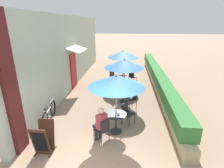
# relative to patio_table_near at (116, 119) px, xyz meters

# --- Properties ---
(cafe_facade_wall) EXTENTS (0.98, 13.99, 4.20)m
(cafe_facade_wall) POSITION_rel_patio_table_near_xyz_m (-3.06, 5.06, 1.55)
(cafe_facade_wall) COLOR #B2C1AD
(cafe_facade_wall) RESTS_ON ground_plane
(planter_hedge) EXTENTS (0.60, 12.99, 1.01)m
(planter_hedge) POSITION_rel_patio_table_near_xyz_m (2.23, 5.10, -0.00)
(planter_hedge) COLOR tan
(planter_hedge) RESTS_ON ground_plane
(patio_table_near) EXTENTS (0.77, 0.77, 0.74)m
(patio_table_near) POSITION_rel_patio_table_near_xyz_m (0.00, 0.00, 0.00)
(patio_table_near) COLOR #28282D
(patio_table_near) RESTS_ON ground_plane
(patio_umbrella_near) EXTENTS (1.91, 1.91, 2.24)m
(patio_umbrella_near) POSITION_rel_patio_table_near_xyz_m (0.00, -0.00, 1.45)
(patio_umbrella_near) COLOR #B7B7BC
(patio_umbrella_near) RESTS_ON ground_plane
(cafe_chair_near_left) EXTENTS (0.56, 0.56, 0.87)m
(cafe_chair_near_left) POSITION_rel_patio_table_near_xyz_m (0.39, 0.62, -0.02)
(cafe_chair_near_left) COLOR #232328
(cafe_chair_near_left) RESTS_ON ground_plane
(cafe_chair_near_right) EXTENTS (0.56, 0.56, 0.87)m
(cafe_chair_near_right) POSITION_rel_patio_table_near_xyz_m (-0.39, -0.62, -0.02)
(cafe_chair_near_right) COLOR #232328
(cafe_chair_near_right) RESTS_ON ground_plane
(seated_patron_near_right) EXTENTS (0.51, 0.50, 1.25)m
(seated_patron_near_right) POSITION_rel_patio_table_near_xyz_m (-0.48, -0.55, 0.15)
(seated_patron_near_right) COLOR #23232D
(seated_patron_near_right) RESTS_ON ground_plane
(coffee_cup_near) EXTENTS (0.07, 0.07, 0.09)m
(coffee_cup_near) POSITION_rel_patio_table_near_xyz_m (0.08, -0.02, 0.25)
(coffee_cup_near) COLOR white
(coffee_cup_near) RESTS_ON patio_table_near
(patio_table_mid) EXTENTS (0.77, 0.77, 0.74)m
(patio_table_mid) POSITION_rel_patio_table_near_xyz_m (0.19, 2.62, 0.00)
(patio_table_mid) COLOR #28282D
(patio_table_mid) RESTS_ON ground_plane
(patio_umbrella_mid) EXTENTS (1.91, 1.91, 2.24)m
(patio_umbrella_mid) POSITION_rel_patio_table_near_xyz_m (0.19, 2.62, 1.45)
(patio_umbrella_mid) COLOR #B7B7BC
(patio_umbrella_mid) RESTS_ON ground_plane
(cafe_chair_mid_left) EXTENTS (0.55, 0.55, 0.87)m
(cafe_chair_mid_left) POSITION_rel_patio_table_near_xyz_m (-0.25, 3.20, -0.02)
(cafe_chair_mid_left) COLOR #232328
(cafe_chair_mid_left) RESTS_ON ground_plane
(cafe_chair_mid_right) EXTENTS (0.55, 0.55, 0.87)m
(cafe_chair_mid_right) POSITION_rel_patio_table_near_xyz_m (0.63, 2.04, -0.02)
(cafe_chair_mid_right) COLOR #232328
(cafe_chair_mid_right) RESTS_ON ground_plane
(coffee_cup_mid) EXTENTS (0.07, 0.07, 0.09)m
(coffee_cup_mid) POSITION_rel_patio_table_near_xyz_m (0.23, 2.78, 0.25)
(coffee_cup_mid) COLOR #232328
(coffee_cup_mid) RESTS_ON patio_table_mid
(patio_table_far) EXTENTS (0.77, 0.77, 0.74)m
(patio_table_far) POSITION_rel_patio_table_near_xyz_m (0.05, 5.13, 0.00)
(patio_table_far) COLOR #28282D
(patio_table_far) RESTS_ON ground_plane
(patio_umbrella_far) EXTENTS (1.91, 1.91, 2.24)m
(patio_umbrella_far) POSITION_rel_patio_table_near_xyz_m (0.05, 5.13, 1.45)
(patio_umbrella_far) COLOR #B7B7BC
(patio_umbrella_far) RESTS_ON ground_plane
(cafe_chair_far_left) EXTENTS (0.43, 0.43, 0.87)m
(cafe_chair_far_left) POSITION_rel_patio_table_near_xyz_m (0.08, 4.40, -0.02)
(cafe_chair_far_left) COLOR #232328
(cafe_chair_far_left) RESTS_ON ground_plane
(cafe_chair_far_right) EXTENTS (0.53, 0.53, 0.87)m
(cafe_chair_far_right) POSITION_rel_patio_table_near_xyz_m (0.67, 5.51, -0.02)
(cafe_chair_far_right) COLOR #232328
(cafe_chair_far_right) RESTS_ON ground_plane
(cafe_chair_far_back) EXTENTS (0.56, 0.56, 0.87)m
(cafe_chair_far_back) POSITION_rel_patio_table_near_xyz_m (-0.59, 5.47, -0.02)
(cafe_chair_far_back) COLOR #232328
(cafe_chair_far_back) RESTS_ON ground_plane
(coffee_cup_far) EXTENTS (0.07, 0.07, 0.09)m
(coffee_cup_far) POSITION_rel_patio_table_near_xyz_m (0.12, 5.20, 0.25)
(coffee_cup_far) COLOR white
(coffee_cup_far) RESTS_ON patio_table_far
(bicycle_leaning) EXTENTS (0.30, 1.74, 0.77)m
(bicycle_leaning) POSITION_rel_patio_table_near_xyz_m (-2.72, 0.45, -0.18)
(bicycle_leaning) COLOR black
(bicycle_leaning) RESTS_ON ground_plane
(menu_board) EXTENTS (0.53, 0.64, 1.00)m
(menu_board) POSITION_rel_patio_table_near_xyz_m (-2.12, -1.25, -0.05)
(menu_board) COLOR #422819
(menu_board) RESTS_ON ground_plane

